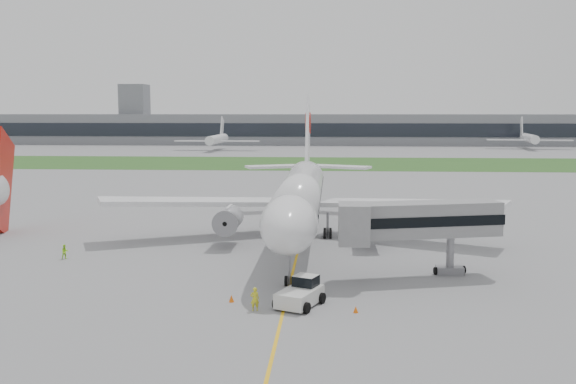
# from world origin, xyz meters

# --- Properties ---
(ground) EXTENTS (600.00, 600.00, 0.00)m
(ground) POSITION_xyz_m (0.00, 0.00, 0.00)
(ground) COLOR gray
(ground) RESTS_ON ground
(apron_markings) EXTENTS (70.00, 70.00, 0.04)m
(apron_markings) POSITION_xyz_m (0.00, -5.00, 0.00)
(apron_markings) COLOR yellow
(apron_markings) RESTS_ON ground
(grass_strip) EXTENTS (600.00, 50.00, 0.02)m
(grass_strip) POSITION_xyz_m (0.00, 120.00, 0.01)
(grass_strip) COLOR #2D5C22
(grass_strip) RESTS_ON ground
(terminal_building) EXTENTS (320.00, 22.30, 14.00)m
(terminal_building) POSITION_xyz_m (0.00, 229.87, 7.00)
(terminal_building) COLOR gray
(terminal_building) RESTS_ON ground
(control_tower) EXTENTS (12.00, 12.00, 56.00)m
(control_tower) POSITION_xyz_m (-90.00, 232.00, 0.00)
(control_tower) COLOR gray
(control_tower) RESTS_ON ground
(airliner) EXTENTS (48.13, 53.95, 17.88)m
(airliner) POSITION_xyz_m (0.00, 4.87, 5.66)
(airliner) COLOR white
(airliner) RESTS_ON ground
(pushback_tug) EXTENTS (4.17, 4.92, 2.21)m
(pushback_tug) POSITION_xyz_m (1.29, -20.51, 1.02)
(pushback_tug) COLOR silver
(pushback_tug) RESTS_ON ground
(jet_bridge) EXTENTS (15.20, 7.90, 7.18)m
(jet_bridge) POSITION_xyz_m (11.02, -11.50, 5.32)
(jet_bridge) COLOR gray
(jet_bridge) RESTS_ON ground
(safety_cone_left) EXTENTS (0.43, 0.43, 0.59)m
(safety_cone_left) POSITION_xyz_m (-4.34, -20.10, 0.29)
(safety_cone_left) COLOR #F2610C
(safety_cone_left) RESTS_ON ground
(safety_cone_right) EXTENTS (0.39, 0.39, 0.54)m
(safety_cone_right) POSITION_xyz_m (5.53, -22.19, 0.27)
(safety_cone_right) COLOR #F2610C
(safety_cone_right) RESTS_ON ground
(ground_crew_near) EXTENTS (0.75, 0.56, 1.85)m
(ground_crew_near) POSITION_xyz_m (-2.19, -22.22, 0.92)
(ground_crew_near) COLOR yellow
(ground_crew_near) RESTS_ON ground
(ground_crew_far) EXTENTS (0.95, 0.92, 1.54)m
(ground_crew_far) POSITION_xyz_m (-23.92, -6.26, 0.77)
(ground_crew_far) COLOR #AFFF2A
(ground_crew_far) RESTS_ON ground
(distant_aircraft_left) EXTENTS (33.98, 30.13, 12.77)m
(distant_aircraft_left) POSITION_xyz_m (-41.28, 180.13, 0.00)
(distant_aircraft_left) COLOR white
(distant_aircraft_left) RESTS_ON ground
(distant_aircraft_right) EXTENTS (37.00, 33.69, 12.68)m
(distant_aircraft_right) POSITION_xyz_m (84.08, 198.12, 0.00)
(distant_aircraft_right) COLOR white
(distant_aircraft_right) RESTS_ON ground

